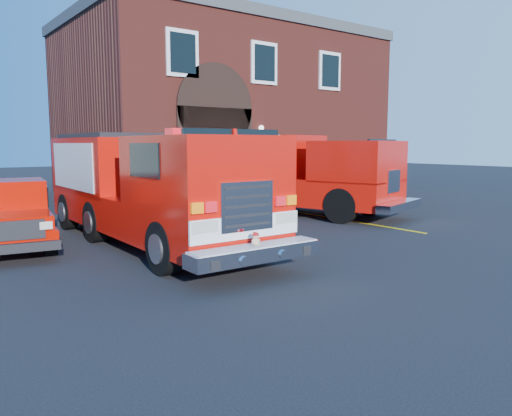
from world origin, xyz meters
TOP-DOWN VIEW (x-y plane):
  - ground at (0.00, 0.00)m, footprint 100.00×100.00m
  - parking_stripe_near at (6.50, 1.00)m, footprint 0.12×3.00m
  - parking_stripe_mid at (6.50, 4.00)m, footprint 0.12×3.00m
  - parking_stripe_far at (6.50, 7.00)m, footprint 0.12×3.00m
  - fire_station at (8.99, 13.98)m, footprint 15.20×10.20m
  - fire_engine at (-0.34, 2.90)m, footprint 2.68×9.16m
  - pickup_truck at (-3.26, 4.64)m, footprint 2.55×5.26m
  - secondary_truck at (6.13, 5.36)m, footprint 5.08×9.07m

SIDE VIEW (x-z plane):
  - ground at x=0.00m, z-range 0.00..0.00m
  - parking_stripe_near at x=6.50m, z-range 0.00..0.01m
  - parking_stripe_mid at x=6.50m, z-range 0.00..0.01m
  - parking_stripe_far at x=6.50m, z-range 0.00..0.01m
  - pickup_truck at x=-3.26m, z-range -0.04..1.61m
  - fire_engine at x=-0.34m, z-range 0.05..2.87m
  - secondary_truck at x=6.13m, z-range 0.13..2.94m
  - fire_station at x=8.99m, z-range 0.03..8.48m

